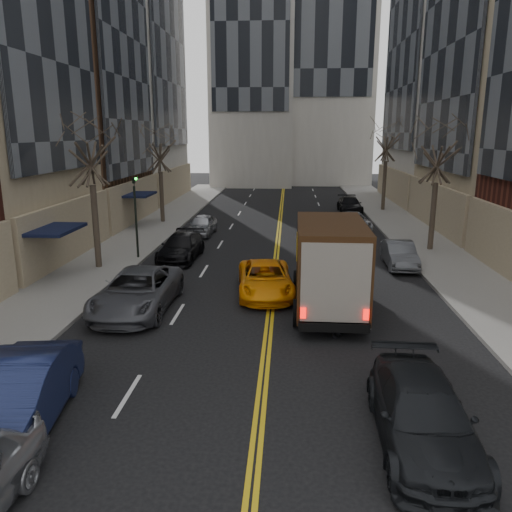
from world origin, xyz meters
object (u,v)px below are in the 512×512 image
(ups_truck, at_px, (329,266))
(observer_sedan, at_px, (423,415))
(taxi, at_px, (265,279))
(pedestrian, at_px, (338,310))

(ups_truck, xyz_separation_m, observer_sedan, (1.41, -8.45, -1.07))
(observer_sedan, height_order, taxi, observer_sedan)
(ups_truck, height_order, taxi, ups_truck)
(observer_sedan, bearing_deg, taxi, 112.62)
(ups_truck, distance_m, taxi, 3.25)
(ups_truck, xyz_separation_m, taxi, (-2.49, 1.78, -1.11))
(ups_truck, xyz_separation_m, pedestrian, (0.12, -2.57, -0.84))
(pedestrian, bearing_deg, observer_sedan, -143.86)
(ups_truck, height_order, observer_sedan, ups_truck)
(ups_truck, bearing_deg, observer_sedan, -79.84)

